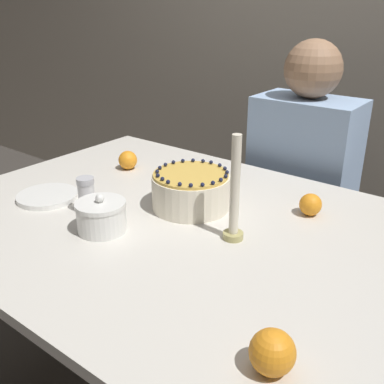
{
  "coord_description": "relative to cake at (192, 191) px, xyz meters",
  "views": [
    {
      "loc": [
        0.77,
        -0.89,
        1.37
      ],
      "look_at": [
        0.0,
        0.1,
        0.83
      ],
      "focal_mm": 42.0,
      "sensor_mm": 36.0,
      "label": 1
    }
  ],
  "objects": [
    {
      "name": "dining_table",
      "position": [
        -0.0,
        -0.1,
        -0.16
      ],
      "size": [
        1.44,
        1.07,
        0.78
      ],
      "color": "beige",
      "rests_on": "ground_plane"
    },
    {
      "name": "plate_stack",
      "position": [
        -0.41,
        -0.23,
        -0.05
      ],
      "size": [
        0.19,
        0.19,
        0.02
      ],
      "color": "white",
      "rests_on": "dining_table"
    },
    {
      "name": "sugar_shaker",
      "position": [
        -0.23,
        -0.22,
        0.0
      ],
      "size": [
        0.05,
        0.05,
        0.11
      ],
      "color": "white",
      "rests_on": "dining_table"
    },
    {
      "name": "orange_fruit_2",
      "position": [
        0.31,
        0.17,
        -0.02
      ],
      "size": [
        0.07,
        0.07,
        0.07
      ],
      "color": "orange",
      "rests_on": "dining_table"
    },
    {
      "name": "cake",
      "position": [
        0.0,
        0.0,
        0.0
      ],
      "size": [
        0.24,
        0.24,
        0.12
      ],
      "color": "#EFE5CC",
      "rests_on": "dining_table"
    },
    {
      "name": "orange_fruit_0",
      "position": [
        0.51,
        -0.44,
        -0.01
      ],
      "size": [
        0.08,
        0.08,
        0.08
      ],
      "color": "orange",
      "rests_on": "dining_table"
    },
    {
      "name": "orange_fruit_1",
      "position": [
        -0.4,
        0.12,
        -0.02
      ],
      "size": [
        0.07,
        0.07,
        0.07
      ],
      "color": "orange",
      "rests_on": "dining_table"
    },
    {
      "name": "sugar_bowl",
      "position": [
        -0.11,
        -0.27,
        -0.01
      ],
      "size": [
        0.14,
        0.14,
        0.11
      ],
      "color": "white",
      "rests_on": "dining_table"
    },
    {
      "name": "wall_behind",
      "position": [
        -0.0,
        1.3,
        0.47
      ],
      "size": [
        8.0,
        0.05,
        2.6
      ],
      "color": "#ADA393",
      "rests_on": "ground_plane"
    },
    {
      "name": "candle",
      "position": [
        0.21,
        -0.09,
        0.06
      ],
      "size": [
        0.06,
        0.06,
        0.29
      ],
      "color": "tan",
      "rests_on": "dining_table"
    },
    {
      "name": "person_man_blue_shirt",
      "position": [
        0.08,
        0.64,
        -0.29
      ],
      "size": [
        0.4,
        0.34,
        1.24
      ],
      "rotation": [
        0.0,
        0.0,
        3.14
      ],
      "color": "#595960",
      "rests_on": "ground_plane"
    }
  ]
}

